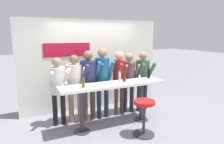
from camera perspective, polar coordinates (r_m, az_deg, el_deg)
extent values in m
plane|color=gray|center=(4.93, 0.40, -14.99)|extent=(40.00, 40.00, 0.00)
cube|color=silver|center=(5.79, -5.44, 2.07)|extent=(4.09, 0.10, 2.55)
cube|color=#B2142D|center=(5.48, -12.64, 6.21)|extent=(1.25, 0.02, 0.36)
cube|color=white|center=(4.59, 0.42, -3.61)|extent=(2.49, 0.53, 0.06)
cylinder|color=#333338|center=(4.48, -8.70, -10.72)|extent=(0.09, 0.09, 0.97)
cylinder|color=#333338|center=(4.68, -8.53, -16.42)|extent=(0.36, 0.36, 0.02)
cylinder|color=#333338|center=(5.09, 8.35, -8.05)|extent=(0.09, 0.09, 0.97)
cylinder|color=#333338|center=(5.27, 8.20, -13.20)|extent=(0.36, 0.36, 0.02)
cylinder|color=#333338|center=(4.58, 8.98, -17.09)|extent=(0.47, 0.47, 0.02)
cylinder|color=#333338|center=(4.42, 9.12, -12.91)|extent=(0.06, 0.06, 0.70)
cylinder|color=red|center=(4.29, 9.26, -8.54)|extent=(0.45, 0.45, 0.07)
cylinder|color=black|center=(4.97, -15.98, -10.32)|extent=(0.11, 0.11, 0.78)
cylinder|color=black|center=(5.00, -13.78, -10.07)|extent=(0.11, 0.11, 0.78)
cylinder|color=beige|center=(4.79, -15.27, -2.37)|extent=(0.35, 0.35, 0.62)
sphere|color=#9E7556|center=(4.71, -15.53, 2.73)|extent=(0.21, 0.21, 0.21)
cylinder|color=beige|center=(4.61, -16.98, -2.40)|extent=(0.09, 0.37, 0.48)
cylinder|color=beige|center=(4.67, -12.95, -2.04)|extent=(0.09, 0.37, 0.48)
cylinder|color=gray|center=(5.06, -11.57, -9.63)|extent=(0.12, 0.12, 0.80)
cylinder|color=gray|center=(5.10, -9.18, -9.37)|extent=(0.12, 0.12, 0.80)
cylinder|color=beige|center=(4.88, -10.65, -1.59)|extent=(0.40, 0.40, 0.63)
sphere|color=brown|center=(4.81, -10.82, 3.54)|extent=(0.22, 0.22, 0.22)
cylinder|color=beige|center=(4.69, -12.46, -1.60)|extent=(0.11, 0.39, 0.49)
cylinder|color=beige|center=(4.77, -8.09, -1.25)|extent=(0.11, 0.39, 0.49)
cylinder|color=#473D33|center=(5.05, -7.70, -9.24)|extent=(0.13, 0.13, 0.84)
cylinder|color=#473D33|center=(5.15, -5.54, -8.80)|extent=(0.13, 0.13, 0.84)
cylinder|color=#23284C|center=(4.90, -6.80, -0.66)|extent=(0.46, 0.46, 0.67)
sphere|color=brown|center=(4.83, -6.92, 4.77)|extent=(0.23, 0.23, 0.23)
cylinder|color=#23284C|center=(4.66, -7.86, -0.66)|extent=(0.17, 0.41, 0.52)
cylinder|color=#23284C|center=(4.85, -3.92, -0.16)|extent=(0.17, 0.41, 0.52)
cylinder|color=#23283D|center=(5.20, -3.73, -8.44)|extent=(0.12, 0.12, 0.87)
cylinder|color=#23283D|center=(5.25, -1.63, -8.22)|extent=(0.12, 0.12, 0.87)
cylinder|color=#19517A|center=(5.03, -2.75, 0.12)|extent=(0.39, 0.39, 0.69)
sphere|color=#9E7556|center=(4.96, -2.80, 5.59)|extent=(0.24, 0.24, 0.24)
cylinder|color=#19517A|center=(4.81, -4.12, 0.23)|extent=(0.12, 0.41, 0.53)
cylinder|color=#19517A|center=(4.91, -0.27, 0.48)|extent=(0.12, 0.41, 0.53)
cylinder|color=#473D33|center=(5.39, 1.22, -7.99)|extent=(0.11, 0.11, 0.82)
cylinder|color=#473D33|center=(5.49, 2.79, -7.65)|extent=(0.11, 0.11, 0.82)
cylinder|color=maroon|center=(5.25, 2.06, -0.16)|extent=(0.37, 0.37, 0.65)
sphere|color=#D6AD89|center=(5.19, 2.10, 4.78)|extent=(0.22, 0.22, 0.22)
cylinder|color=maroon|center=(5.03, 1.66, -0.10)|extent=(0.13, 0.39, 0.50)
cylinder|color=maroon|center=(5.21, 4.48, 0.25)|extent=(0.13, 0.39, 0.50)
cylinder|color=#23283D|center=(5.59, 3.79, -7.52)|extent=(0.11, 0.11, 0.79)
cylinder|color=#23283D|center=(5.65, 5.64, -7.34)|extent=(0.11, 0.11, 0.79)
cylinder|color=#514C4C|center=(5.44, 4.83, -0.33)|extent=(0.40, 0.40, 0.62)
sphere|color=#9E7556|center=(5.37, 4.90, 4.23)|extent=(0.21, 0.21, 0.21)
cylinder|color=#514C4C|center=(5.24, 3.70, -0.25)|extent=(0.15, 0.38, 0.48)
cylinder|color=#514C4C|center=(5.35, 7.06, -0.07)|extent=(0.15, 0.38, 0.48)
cylinder|color=#23283D|center=(5.70, 7.69, -7.14)|extent=(0.12, 0.12, 0.80)
cylinder|color=#23283D|center=(5.81, 9.39, -6.84)|extent=(0.12, 0.12, 0.80)
cylinder|color=#335638|center=(5.58, 8.75, 0.08)|extent=(0.37, 0.37, 0.64)
sphere|color=#9E7556|center=(5.52, 8.88, 4.63)|extent=(0.22, 0.22, 0.22)
cylinder|color=#335638|center=(5.35, 8.12, 0.14)|extent=(0.09, 0.38, 0.49)
cylinder|color=#335638|center=(5.55, 11.17, 0.42)|extent=(0.09, 0.38, 0.49)
cylinder|color=#4C1E0F|center=(4.75, 3.55, -1.48)|extent=(0.08, 0.08, 0.21)
sphere|color=#4C1E0F|center=(4.73, 3.57, -0.25)|extent=(0.08, 0.08, 0.08)
cylinder|color=#4C1E0F|center=(4.72, 3.57, 0.19)|extent=(0.03, 0.03, 0.07)
cylinder|color=black|center=(4.71, 3.58, 0.72)|extent=(0.03, 0.03, 0.02)
cylinder|color=black|center=(5.17, 10.46, -0.59)|extent=(0.06, 0.06, 0.22)
sphere|color=black|center=(5.15, 10.50, 0.58)|extent=(0.06, 0.06, 0.06)
cylinder|color=black|center=(5.14, 10.51, 1.00)|extent=(0.02, 0.02, 0.08)
cylinder|color=black|center=(5.14, 10.53, 1.50)|extent=(0.03, 0.03, 0.02)
cylinder|color=#B7BCC1|center=(4.65, 2.20, -1.71)|extent=(0.06, 0.06, 0.21)
sphere|color=#B7BCC1|center=(4.63, 2.21, -0.43)|extent=(0.06, 0.06, 0.06)
cylinder|color=#B7BCC1|center=(4.62, 2.21, 0.02)|extent=(0.02, 0.02, 0.07)
cylinder|color=black|center=(4.61, 2.22, 0.57)|extent=(0.03, 0.03, 0.02)
cylinder|color=brown|center=(4.25, -8.21, -3.22)|extent=(0.07, 0.07, 0.18)
sphere|color=brown|center=(4.23, -8.25, -2.04)|extent=(0.07, 0.07, 0.07)
cylinder|color=brown|center=(4.22, -8.26, -1.62)|extent=(0.03, 0.03, 0.06)
cylinder|color=black|center=(4.21, -8.27, -1.11)|extent=(0.03, 0.03, 0.01)
cylinder|color=silver|center=(4.31, -13.00, -4.36)|extent=(0.06, 0.06, 0.01)
cylinder|color=silver|center=(4.30, -13.03, -3.80)|extent=(0.01, 0.01, 0.08)
cone|color=silver|center=(4.28, -13.07, -2.69)|extent=(0.07, 0.07, 0.09)
cylinder|color=silver|center=(4.85, 7.85, -2.52)|extent=(0.06, 0.06, 0.01)
cylinder|color=silver|center=(4.84, 7.87, -2.02)|extent=(0.01, 0.01, 0.08)
cone|color=silver|center=(4.82, 7.89, -1.03)|extent=(0.07, 0.07, 0.09)
cylinder|color=silver|center=(4.11, -13.89, -5.14)|extent=(0.06, 0.06, 0.01)
cylinder|color=silver|center=(4.10, -13.92, -4.55)|extent=(0.01, 0.01, 0.08)
cone|color=silver|center=(4.08, -13.97, -3.39)|extent=(0.07, 0.07, 0.09)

